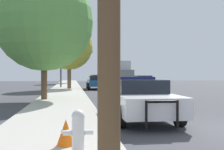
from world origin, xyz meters
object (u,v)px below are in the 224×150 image
object	(u,v)px
car_background_oncoming	(142,82)
tree_sidewalk_far	(69,56)
tree_sidewalk_mid	(69,46)
traffic_light	(74,56)
box_truck	(120,72)
tree_sidewalk_near	(44,22)
fire_hydrant	(78,131)
car_background_distant	(95,79)
car_background_midblock	(97,82)
traffic_cone	(66,132)
police_car	(138,97)

from	to	relation	value
car_background_oncoming	tree_sidewalk_far	xyz separation A→B (m)	(-7.43, 17.51, 3.59)
car_background_oncoming	tree_sidewalk_mid	distance (m)	8.10
traffic_light	car_background_oncoming	xyz separation A→B (m)	(6.75, -3.23, -2.75)
car_background_oncoming	box_truck	xyz separation A→B (m)	(0.07, 13.48, 1.05)
tree_sidewalk_near	tree_sidewalk_mid	world-z (taller)	tree_sidewalk_near
fire_hydrant	car_background_distant	xyz separation A→B (m)	(3.96, 42.43, 0.18)
fire_hydrant	car_background_midblock	distance (m)	23.65
fire_hydrant	car_background_oncoming	world-z (taller)	car_background_oncoming
fire_hydrant	tree_sidewalk_near	distance (m)	12.10
tree_sidewalk_far	car_background_midblock	bearing A→B (deg)	-79.64
box_truck	tree_sidewalk_mid	bearing A→B (deg)	57.81
car_background_oncoming	car_background_midblock	xyz separation A→B (m)	(-4.45, 1.21, -0.01)
tree_sidewalk_mid	traffic_cone	world-z (taller)	tree_sidewalk_mid
box_truck	traffic_cone	world-z (taller)	box_truck
car_background_oncoming	tree_sidewalk_far	bearing A→B (deg)	-67.91
car_background_oncoming	tree_sidewalk_near	distance (m)	14.45
fire_hydrant	traffic_light	distance (m)	25.70
car_background_midblock	car_background_distant	bearing A→B (deg)	86.19
box_truck	fire_hydrant	bearing A→B (deg)	76.65
tree_sidewalk_near	traffic_light	bearing A→B (deg)	82.68
police_car	tree_sidewalk_mid	world-z (taller)	tree_sidewalk_mid
car_background_oncoming	traffic_cone	distance (m)	22.75
police_car	box_truck	world-z (taller)	box_truck
police_car	tree_sidewalk_mid	distance (m)	18.90
police_car	tree_sidewalk_mid	bearing A→B (deg)	-80.96
car_background_midblock	tree_sidewalk_far	size ratio (longest dim) A/B	0.71
police_car	car_background_midblock	size ratio (longest dim) A/B	1.21
box_truck	tree_sidewalk_far	bearing A→B (deg)	-30.50
tree_sidewalk_near	car_background_midblock	bearing A→B (deg)	71.32
traffic_light	traffic_cone	size ratio (longest dim) A/B	9.13
tree_sidewalk_near	tree_sidewalk_far	distance (m)	28.53
traffic_cone	car_background_midblock	bearing A→B (deg)	83.21
traffic_cone	car_background_distant	bearing A→B (deg)	84.26
tree_sidewalk_near	tree_sidewalk_mid	size ratio (longest dim) A/B	1.11
tree_sidewalk_mid	car_background_oncoming	bearing A→B (deg)	-6.01
car_background_oncoming	tree_sidewalk_mid	xyz separation A→B (m)	(-7.25, 0.76, 3.52)
box_truck	car_background_oncoming	bearing A→B (deg)	87.43
police_car	traffic_cone	xyz separation A→B (m)	(-2.45, -3.96, -0.34)
fire_hydrant	traffic_cone	distance (m)	0.77
car_background_midblock	traffic_cone	size ratio (longest dim) A/B	8.53
tree_sidewalk_mid	traffic_cone	distance (m)	22.69
car_background_oncoming	car_background_midblock	world-z (taller)	car_background_oncoming
traffic_light	car_background_midblock	xyz separation A→B (m)	(2.30, -2.01, -2.76)
traffic_light	tree_sidewalk_near	bearing A→B (deg)	-97.32
tree_sidewalk_near	tree_sidewalk_mid	bearing A→B (deg)	83.55
car_background_midblock	tree_sidewalk_near	bearing A→B (deg)	-108.03
traffic_light	traffic_cone	world-z (taller)	traffic_light
police_car	tree_sidewalk_near	size ratio (longest dim) A/B	0.75
fire_hydrant	box_truck	distance (m)	36.49
traffic_light	car_background_midblock	world-z (taller)	traffic_light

